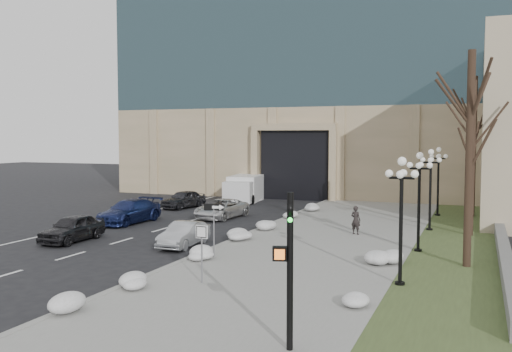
{
  "coord_description": "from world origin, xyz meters",
  "views": [
    {
      "loc": [
        10.9,
        -14.94,
        5.5
      ],
      "look_at": [
        0.44,
        11.65,
        3.5
      ],
      "focal_mm": 40.0,
      "sensor_mm": 36.0,
      "label": 1
    }
  ],
  "objects_px": {
    "one_way_sign": "(217,214)",
    "keep_sign": "(202,242)",
    "pedestrian": "(356,220)",
    "box_truck": "(246,188)",
    "car_b": "(184,234)",
    "car_d": "(222,209)",
    "lamppost_d": "(438,172)",
    "car_c": "(129,211)",
    "traffic_signal": "(288,275)",
    "lamppost_b": "(419,188)",
    "lamppost_c": "(431,179)",
    "car_a": "(72,228)",
    "lamppost_a": "(401,203)",
    "car_e": "(183,199)"
  },
  "relations": [
    {
      "from": "one_way_sign",
      "to": "keep_sign",
      "type": "height_order",
      "value": "one_way_sign"
    },
    {
      "from": "pedestrian",
      "to": "box_truck",
      "type": "distance_m",
      "value": 18.55
    },
    {
      "from": "car_b",
      "to": "car_d",
      "type": "distance_m",
      "value": 9.96
    },
    {
      "from": "keep_sign",
      "to": "lamppost_d",
      "type": "distance_m",
      "value": 23.08
    },
    {
      "from": "car_c",
      "to": "car_d",
      "type": "height_order",
      "value": "car_c"
    },
    {
      "from": "car_b",
      "to": "keep_sign",
      "type": "height_order",
      "value": "keep_sign"
    },
    {
      "from": "box_truck",
      "to": "traffic_signal",
      "type": "bearing_deg",
      "value": -74.65
    },
    {
      "from": "car_b",
      "to": "lamppost_b",
      "type": "relative_size",
      "value": 0.78
    },
    {
      "from": "car_c",
      "to": "car_d",
      "type": "distance_m",
      "value": 6.1
    },
    {
      "from": "one_way_sign",
      "to": "lamppost_c",
      "type": "height_order",
      "value": "lamppost_c"
    },
    {
      "from": "car_a",
      "to": "lamppost_b",
      "type": "distance_m",
      "value": 17.66
    },
    {
      "from": "car_d",
      "to": "lamppost_c",
      "type": "bearing_deg",
      "value": 3.81
    },
    {
      "from": "car_c",
      "to": "lamppost_a",
      "type": "bearing_deg",
      "value": -24.8
    },
    {
      "from": "box_truck",
      "to": "car_a",
      "type": "bearing_deg",
      "value": -102.24
    },
    {
      "from": "keep_sign",
      "to": "lamppost_b",
      "type": "xyz_separation_m",
      "value": [
        6.79,
        9.01,
        1.42
      ]
    },
    {
      "from": "pedestrian",
      "to": "lamppost_d",
      "type": "relative_size",
      "value": 0.33
    },
    {
      "from": "car_b",
      "to": "lamppost_b",
      "type": "bearing_deg",
      "value": 11.0
    },
    {
      "from": "box_truck",
      "to": "one_way_sign",
      "type": "relative_size",
      "value": 2.82
    },
    {
      "from": "box_truck",
      "to": "keep_sign",
      "type": "xyz_separation_m",
      "value": [
        9.15,
        -26.31,
        0.61
      ]
    },
    {
      "from": "traffic_signal",
      "to": "lamppost_d",
      "type": "relative_size",
      "value": 0.86
    },
    {
      "from": "keep_sign",
      "to": "car_a",
      "type": "bearing_deg",
      "value": 156.07
    },
    {
      "from": "lamppost_d",
      "to": "pedestrian",
      "type": "bearing_deg",
      "value": -110.81
    },
    {
      "from": "lamppost_a",
      "to": "one_way_sign",
      "type": "bearing_deg",
      "value": 167.84
    },
    {
      "from": "car_e",
      "to": "traffic_signal",
      "type": "bearing_deg",
      "value": -44.91
    },
    {
      "from": "car_a",
      "to": "one_way_sign",
      "type": "distance_m",
      "value": 9.14
    },
    {
      "from": "one_way_sign",
      "to": "traffic_signal",
      "type": "xyz_separation_m",
      "value": [
        6.41,
        -9.35,
        -0.03
      ]
    },
    {
      "from": "pedestrian",
      "to": "box_truck",
      "type": "bearing_deg",
      "value": -29.73
    },
    {
      "from": "keep_sign",
      "to": "lamppost_c",
      "type": "height_order",
      "value": "lamppost_c"
    },
    {
      "from": "car_d",
      "to": "lamppost_d",
      "type": "distance_m",
      "value": 14.92
    },
    {
      "from": "box_truck",
      "to": "lamppost_a",
      "type": "relative_size",
      "value": 1.48
    },
    {
      "from": "car_a",
      "to": "car_c",
      "type": "distance_m",
      "value": 6.54
    },
    {
      "from": "car_b",
      "to": "car_c",
      "type": "distance_m",
      "value": 8.95
    },
    {
      "from": "box_truck",
      "to": "lamppost_a",
      "type": "distance_m",
      "value": 28.71
    },
    {
      "from": "lamppost_c",
      "to": "lamppost_d",
      "type": "bearing_deg",
      "value": 90.0
    },
    {
      "from": "car_e",
      "to": "one_way_sign",
      "type": "bearing_deg",
      "value": -45.33
    },
    {
      "from": "lamppost_b",
      "to": "keep_sign",
      "type": "bearing_deg",
      "value": -126.97
    },
    {
      "from": "pedestrian",
      "to": "keep_sign",
      "type": "xyz_separation_m",
      "value": [
        -3.13,
        -12.41,
        0.75
      ]
    },
    {
      "from": "car_d",
      "to": "keep_sign",
      "type": "height_order",
      "value": "keep_sign"
    },
    {
      "from": "lamppost_a",
      "to": "car_b",
      "type": "bearing_deg",
      "value": 160.63
    },
    {
      "from": "car_b",
      "to": "lamppost_a",
      "type": "xyz_separation_m",
      "value": [
        11.02,
        -3.87,
        2.46
      ]
    },
    {
      "from": "car_c",
      "to": "lamppost_d",
      "type": "height_order",
      "value": "lamppost_d"
    },
    {
      "from": "car_b",
      "to": "car_c",
      "type": "height_order",
      "value": "car_c"
    },
    {
      "from": "lamppost_c",
      "to": "lamppost_a",
      "type": "bearing_deg",
      "value": -90.0
    },
    {
      "from": "car_d",
      "to": "box_truck",
      "type": "xyz_separation_m",
      "value": [
        -2.48,
        10.26,
        0.4
      ]
    },
    {
      "from": "car_b",
      "to": "lamppost_c",
      "type": "bearing_deg",
      "value": 37.23
    },
    {
      "from": "car_b",
      "to": "traffic_signal",
      "type": "xyz_separation_m",
      "value": [
        9.24,
        -11.46,
        1.43
      ]
    },
    {
      "from": "car_a",
      "to": "box_truck",
      "type": "bearing_deg",
      "value": 84.83
    },
    {
      "from": "lamppost_a",
      "to": "lamppost_b",
      "type": "bearing_deg",
      "value": 90.0
    },
    {
      "from": "box_truck",
      "to": "lamppost_a",
      "type": "xyz_separation_m",
      "value": [
        15.93,
        -23.8,
        2.03
      ]
    },
    {
      "from": "car_a",
      "to": "lamppost_c",
      "type": "distance_m",
      "value": 19.99
    }
  ]
}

